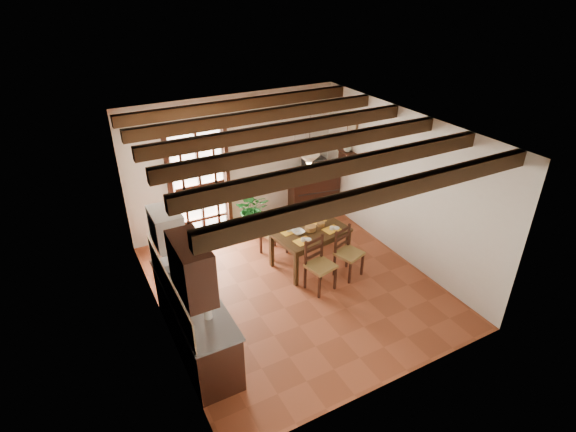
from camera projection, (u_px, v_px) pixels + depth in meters
ground_plane at (294, 284)px, 7.92m from camera, size 5.00×5.00×0.00m
room_shell at (294, 191)px, 7.04m from camera, size 4.52×5.02×2.81m
ceiling_beams at (295, 138)px, 6.62m from camera, size 4.50×4.34×0.20m
french_door at (199, 182)px, 8.91m from camera, size 1.26×0.11×2.32m
kitchen_counter at (195, 320)px, 6.41m from camera, size 0.64×2.25×1.38m
upper_cabinet at (191, 268)px, 5.16m from camera, size 0.35×0.80×0.70m
range_hood at (166, 228)px, 6.19m from camera, size 0.38×0.60×0.54m
counter_items at (189, 289)px, 6.25m from camera, size 0.50×1.43×0.25m
dining_table at (310, 235)px, 8.17m from camera, size 1.44×1.04×0.72m
chair_near_left at (320, 274)px, 7.68m from camera, size 0.51×0.50×0.95m
chair_near_right at (348, 261)px, 8.03m from camera, size 0.53×0.51×0.92m
chair_far_left at (274, 241)px, 8.63m from camera, size 0.53×0.51×0.93m
chair_far_right at (301, 230)px, 8.98m from camera, size 0.46×0.44×0.92m
table_setting at (310, 231)px, 8.13m from camera, size 0.97×0.64×0.09m
table_bowl at (298, 232)px, 8.02m from camera, size 0.24×0.24×0.05m
sideboard at (313, 192)px, 10.13m from camera, size 1.15×0.66×0.92m
crt_tv at (314, 165)px, 9.81m from camera, size 0.42×0.39×0.36m
fuse_box at (300, 135)px, 9.61m from camera, size 0.25×0.03×0.32m
plant_pot at (254, 228)px, 9.42m from camera, size 0.35×0.35×0.21m
potted_plant at (253, 209)px, 9.19m from camera, size 2.17×2.03×1.95m
wall_shelf at (347, 154)px, 9.31m from camera, size 0.20×0.42×0.20m
shelf_vase at (348, 148)px, 9.24m from camera, size 0.15×0.15×0.15m
shelf_flowers at (348, 138)px, 9.14m from camera, size 0.14×0.14×0.36m
framed_picture at (352, 128)px, 9.09m from camera, size 0.03×0.32×0.32m
pendant_lamp at (309, 159)px, 7.55m from camera, size 0.36×0.36×0.84m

